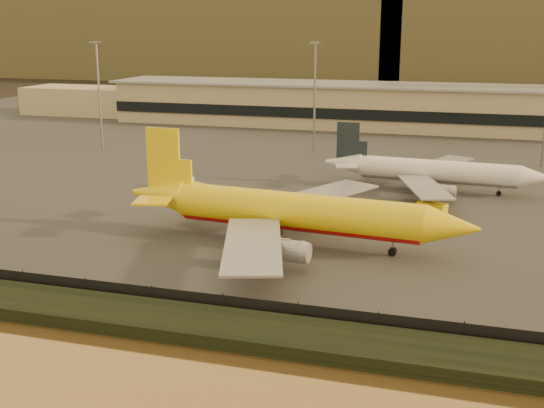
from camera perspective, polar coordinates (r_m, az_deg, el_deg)
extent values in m
plane|color=black|center=(83.67, -2.28, -5.74)|extent=(900.00, 900.00, 0.00)
cube|color=black|center=(68.76, -6.90, -9.92)|extent=(320.00, 7.00, 1.40)
cube|color=#2D2D2D|center=(173.52, 7.87, 4.92)|extent=(320.00, 220.00, 0.20)
cube|color=black|center=(71.88, -5.65, -8.23)|extent=(300.00, 0.05, 2.20)
cube|color=tan|center=(202.09, 9.26, 8.00)|extent=(160.00, 22.00, 12.00)
cube|color=black|center=(191.18, 8.80, 7.34)|extent=(160.00, 0.60, 3.00)
cube|color=gray|center=(201.47, 9.33, 9.77)|extent=(164.00, 24.00, 0.60)
cube|color=tan|center=(237.43, -14.23, 8.35)|extent=(50.00, 18.00, 9.00)
cylinder|color=slate|center=(168.37, -14.24, 8.65)|extent=(0.50, 0.50, 25.00)
cube|color=slate|center=(167.60, -14.52, 12.96)|extent=(2.20, 2.20, 0.40)
cylinder|color=slate|center=(159.03, 3.58, 8.73)|extent=(0.50, 0.50, 25.00)
cube|color=slate|center=(158.22, 3.66, 13.31)|extent=(2.20, 2.20, 0.40)
cube|color=brown|center=(445.97, -5.44, 14.45)|extent=(260.00, 160.00, 55.00)
cylinder|color=yellow|center=(92.19, 2.15, -0.58)|extent=(34.71, 7.96, 4.97)
cylinder|color=red|center=(92.42, 2.15, -1.10)|extent=(33.67, 6.78, 3.88)
cone|color=yellow|center=(87.83, 14.91, -1.86)|extent=(7.10, 5.54, 4.97)
cone|color=yellow|center=(101.02, -9.43, 0.81)|extent=(9.00, 5.70, 4.97)
cube|color=yellow|center=(99.38, -9.08, 3.83)|extent=(5.27, 0.86, 8.70)
cube|color=yellow|center=(104.19, -7.14, 1.54)|extent=(6.24, 6.21, 0.30)
cube|color=yellow|center=(95.85, -9.97, 0.26)|extent=(5.72, 5.68, 0.30)
cube|color=gray|center=(104.86, 4.06, 0.79)|extent=(15.73, 22.20, 0.30)
cylinder|color=gray|center=(101.54, 4.78, -0.49)|extent=(5.95, 3.22, 2.73)
cube|color=gray|center=(80.94, -1.62, -3.41)|extent=(12.68, 22.52, 0.30)
cylinder|color=gray|center=(83.36, 0.78, -3.85)|extent=(5.95, 3.22, 2.73)
cylinder|color=black|center=(90.11, 10.05, -3.94)|extent=(1.17, 0.96, 1.09)
cylinder|color=slate|center=(89.93, 10.07, -3.60)|extent=(0.19, 0.19, 2.24)
cylinder|color=black|center=(92.58, -0.43, -3.20)|extent=(1.17, 0.96, 1.09)
cylinder|color=slate|center=(92.41, -0.43, -2.86)|extent=(0.19, 0.19, 2.24)
cylinder|color=black|center=(96.55, 0.56, -2.44)|extent=(1.17, 0.96, 1.09)
cylinder|color=slate|center=(96.39, 0.56, -2.11)|extent=(0.19, 0.19, 2.24)
cylinder|color=white|center=(126.14, 13.71, 2.71)|extent=(28.19, 5.73, 3.89)
cylinder|color=gray|center=(126.28, 13.69, 2.41)|extent=(27.36, 4.83, 3.03)
cone|color=white|center=(125.45, 21.30, 2.05)|extent=(5.69, 4.24, 3.89)
cone|color=white|center=(129.14, 5.99, 3.46)|extent=(7.24, 4.34, 3.89)
cube|color=black|center=(128.20, 6.38, 5.31)|extent=(4.29, 0.59, 6.80)
cube|color=white|center=(132.44, 7.07, 3.84)|extent=(4.98, 4.87, 0.23)
cube|color=white|center=(125.02, 6.24, 3.22)|extent=(4.68, 4.54, 0.23)
cube|color=gray|center=(136.78, 13.92, 3.33)|extent=(12.51, 18.12, 0.23)
cylinder|color=gray|center=(134.24, 14.58, 2.61)|extent=(4.80, 2.44, 2.14)
cube|color=gray|center=(116.00, 12.67, 1.40)|extent=(10.64, 18.32, 0.23)
cylinder|color=gray|center=(118.56, 13.74, 1.09)|extent=(4.80, 2.44, 2.14)
cylinder|color=black|center=(126.14, 18.44, 0.85)|extent=(0.90, 0.74, 0.86)
cylinder|color=slate|center=(126.04, 18.46, 1.05)|extent=(0.20, 0.20, 1.75)
cylinder|color=black|center=(125.50, 12.21, 1.21)|extent=(0.90, 0.74, 0.86)
cylinder|color=slate|center=(125.39, 12.22, 1.41)|extent=(0.20, 0.20, 1.75)
cylinder|color=black|center=(128.87, 12.43, 1.55)|extent=(0.90, 0.74, 0.86)
cylinder|color=slate|center=(128.78, 12.45, 1.74)|extent=(0.20, 0.20, 1.75)
cube|color=yellow|center=(110.47, 13.25, -0.38)|extent=(4.90, 3.60, 2.01)
cube|color=white|center=(126.50, -7.62, 1.79)|extent=(4.55, 2.17, 2.01)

